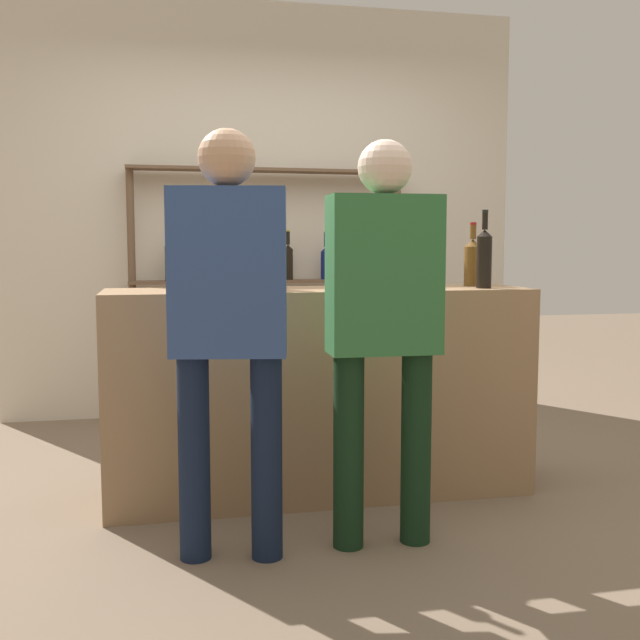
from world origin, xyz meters
The scene contains 13 objects.
ground_plane centered at (0.00, 0.00, 0.00)m, with size 16.00×16.00×0.00m, color #7A6651.
bar_counter centered at (0.00, 0.00, 0.48)m, with size 1.95×0.50×0.97m, color #997551.
back_wall centered at (0.00, 1.85, 1.40)m, with size 3.55×0.12×2.80m, color beige.
back_shelf centered at (0.00, 1.67, 1.10)m, with size 1.86×0.18×1.67m.
counter_bottle_0 centered at (0.76, -0.11, 1.11)m, with size 0.07×0.07×0.36m.
counter_bottle_1 centered at (-0.50, -0.14, 1.08)m, with size 0.08×0.08×0.30m.
counter_bottle_2 centered at (-0.23, -0.01, 1.09)m, with size 0.09×0.09×0.32m.
counter_bottle_3 centered at (0.32, 0.05, 1.10)m, with size 0.09×0.09×0.33m.
counter_bottle_4 centered at (0.78, 0.08, 1.09)m, with size 0.08×0.08×0.31m.
wine_glass centered at (0.48, 0.04, 1.09)m, with size 0.07×0.07×0.16m.
ice_bucket centered at (-0.40, 0.02, 1.08)m, with size 0.19×0.19×0.22m.
customer_center centered at (0.11, -0.65, 0.91)m, with size 0.43×0.20×1.56m.
customer_left centered at (-0.48, -0.66, 0.93)m, with size 0.44×0.26×1.58m.
Camera 1 is at (-0.71, -3.37, 1.17)m, focal length 42.00 mm.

